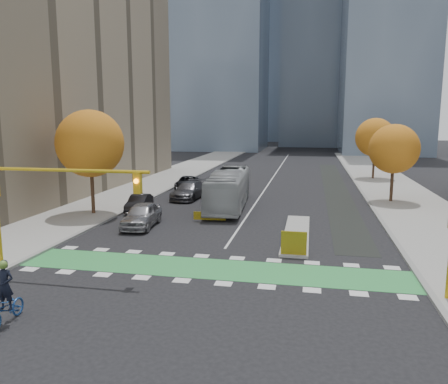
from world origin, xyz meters
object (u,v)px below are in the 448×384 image
at_px(tree_east_near, 394,149).
at_px(parked_car_a, 142,215).
at_px(tree_west, 90,144).
at_px(cyclist, 6,303).
at_px(bus, 229,189).
at_px(parked_car_c, 189,190).
at_px(tree_east_far, 375,137).
at_px(hazard_board, 294,243).
at_px(parked_car_b, 139,203).
at_px(traffic_signal_west, 42,192).
at_px(parked_car_d, 187,183).

height_order(tree_east_near, parked_car_a, tree_east_near).
xyz_separation_m(tree_west, cyclist, (5.93, -17.84, -4.81)).
relative_size(tree_east_near, bus, 0.61).
bearing_deg(parked_car_c, parked_car_a, -86.40).
relative_size(bus, parked_car_c, 2.09).
bearing_deg(tree_east_far, parked_car_c, -137.00).
distance_m(hazard_board, tree_east_near, 19.93).
xyz_separation_m(tree_east_near, parked_car_a, (-18.77, -12.93, -4.03)).
relative_size(tree_east_far, bus, 0.66).
bearing_deg(tree_east_near, bus, -160.31).
bearing_deg(parked_car_a, tree_east_near, 29.94).
distance_m(parked_car_b, parked_car_c, 6.69).
height_order(parked_car_a, parked_car_b, parked_car_a).
bearing_deg(tree_east_far, hazard_board, -104.12).
relative_size(hazard_board, parked_car_b, 0.34).
distance_m(cyclist, parked_car_b, 20.13).
xyz_separation_m(traffic_signal_west, bus, (5.89, 17.49, -2.42)).
height_order(traffic_signal_west, parked_car_a, traffic_signal_west).
bearing_deg(parked_car_d, tree_east_near, -19.22).
relative_size(hazard_board, parked_car_c, 0.25).
bearing_deg(cyclist, parked_car_a, 88.39).
relative_size(traffic_signal_west, parked_car_c, 1.54).
distance_m(tree_west, bus, 11.83).
relative_size(traffic_signal_west, parked_car_b, 2.09).
bearing_deg(parked_car_b, cyclist, -88.26).
distance_m(hazard_board, tree_west, 18.44).
distance_m(tree_east_far, traffic_signal_west, 43.61).
relative_size(tree_east_far, traffic_signal_west, 0.90).
bearing_deg(parked_car_b, tree_west, -151.97).
distance_m(hazard_board, bus, 14.15).
bearing_deg(parked_car_a, cyclist, -91.95).
bearing_deg(tree_east_far, parked_car_a, -123.66).
height_order(tree_east_far, parked_car_b, tree_east_far).
xyz_separation_m(hazard_board, tree_east_near, (8.00, 17.80, 4.06)).
xyz_separation_m(hazard_board, parked_car_a, (-10.77, 4.87, 0.04)).
height_order(tree_east_far, traffic_signal_west, tree_east_far).
bearing_deg(tree_east_near, cyclist, -122.98).
relative_size(bus, parked_car_d, 2.39).
bearing_deg(traffic_signal_west, bus, 71.38).
height_order(bus, parked_car_b, bus).
relative_size(hazard_board, tree_east_far, 0.18).
bearing_deg(parked_car_a, traffic_signal_west, -101.54).
height_order(hazard_board, parked_car_c, parked_car_c).
bearing_deg(tree_east_far, tree_west, -133.30).
bearing_deg(parked_car_c, traffic_signal_west, -88.97).
height_order(tree_west, parked_car_a, tree_west).
bearing_deg(parked_car_d, parked_car_a, -92.48).
height_order(tree_west, parked_car_b, tree_west).
bearing_deg(parked_car_c, cyclist, -84.10).
xyz_separation_m(tree_east_far, bus, (-14.54, -21.02, -3.63)).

